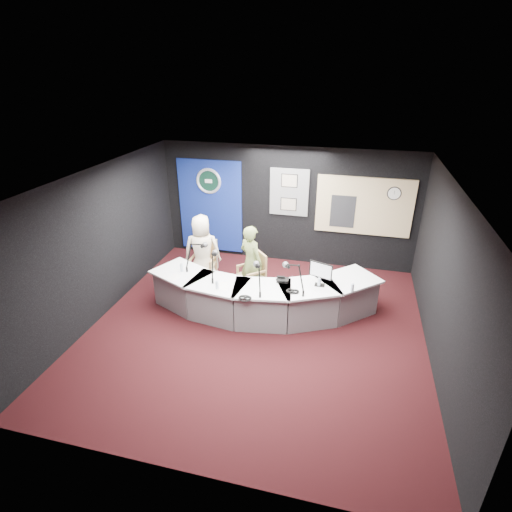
% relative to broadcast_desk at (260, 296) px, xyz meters
% --- Properties ---
extents(ground, '(6.00, 6.00, 0.00)m').
position_rel_broadcast_desk_xyz_m(ground, '(0.05, -0.55, -0.38)').
color(ground, black).
rests_on(ground, ground).
extents(ceiling, '(6.00, 6.00, 0.02)m').
position_rel_broadcast_desk_xyz_m(ceiling, '(0.05, -0.55, 2.42)').
color(ceiling, silver).
rests_on(ceiling, ground).
extents(wall_back, '(6.00, 0.02, 2.80)m').
position_rel_broadcast_desk_xyz_m(wall_back, '(0.05, 2.45, 1.02)').
color(wall_back, black).
rests_on(wall_back, ground).
extents(wall_front, '(6.00, 0.02, 2.80)m').
position_rel_broadcast_desk_xyz_m(wall_front, '(0.05, -3.55, 1.02)').
color(wall_front, black).
rests_on(wall_front, ground).
extents(wall_left, '(0.02, 6.00, 2.80)m').
position_rel_broadcast_desk_xyz_m(wall_left, '(-2.95, -0.55, 1.02)').
color(wall_left, black).
rests_on(wall_left, ground).
extents(wall_right, '(0.02, 6.00, 2.80)m').
position_rel_broadcast_desk_xyz_m(wall_right, '(3.05, -0.55, 1.02)').
color(wall_right, black).
rests_on(wall_right, ground).
extents(broadcast_desk, '(4.50, 1.90, 0.75)m').
position_rel_broadcast_desk_xyz_m(broadcast_desk, '(0.00, 0.00, 0.00)').
color(broadcast_desk, silver).
rests_on(broadcast_desk, ground).
extents(backdrop_panel, '(1.60, 0.05, 2.30)m').
position_rel_broadcast_desk_xyz_m(backdrop_panel, '(-1.85, 2.42, 0.88)').
color(backdrop_panel, navy).
rests_on(backdrop_panel, wall_back).
extents(agency_seal, '(0.63, 0.07, 0.63)m').
position_rel_broadcast_desk_xyz_m(agency_seal, '(-1.85, 2.38, 1.52)').
color(agency_seal, silver).
rests_on(agency_seal, backdrop_panel).
extents(seal_center, '(0.48, 0.01, 0.48)m').
position_rel_broadcast_desk_xyz_m(seal_center, '(-1.85, 2.38, 1.52)').
color(seal_center, black).
rests_on(seal_center, backdrop_panel).
extents(pinboard, '(0.90, 0.04, 1.10)m').
position_rel_broadcast_desk_xyz_m(pinboard, '(0.10, 2.42, 1.38)').
color(pinboard, slate).
rests_on(pinboard, wall_back).
extents(framed_photo_upper, '(0.34, 0.02, 0.27)m').
position_rel_broadcast_desk_xyz_m(framed_photo_upper, '(0.10, 2.39, 1.65)').
color(framed_photo_upper, gray).
rests_on(framed_photo_upper, pinboard).
extents(framed_photo_lower, '(0.34, 0.02, 0.27)m').
position_rel_broadcast_desk_xyz_m(framed_photo_lower, '(0.10, 2.39, 1.09)').
color(framed_photo_lower, gray).
rests_on(framed_photo_lower, pinboard).
extents(booth_window_frame, '(2.12, 0.06, 1.32)m').
position_rel_broadcast_desk_xyz_m(booth_window_frame, '(1.80, 2.42, 1.18)').
color(booth_window_frame, tan).
rests_on(booth_window_frame, wall_back).
extents(booth_glow, '(2.00, 0.02, 1.20)m').
position_rel_broadcast_desk_xyz_m(booth_glow, '(1.80, 2.41, 1.18)').
color(booth_glow, beige).
rests_on(booth_glow, booth_window_frame).
extents(equipment_rack, '(0.55, 0.02, 0.75)m').
position_rel_broadcast_desk_xyz_m(equipment_rack, '(1.35, 2.39, 1.03)').
color(equipment_rack, black).
rests_on(equipment_rack, booth_window_frame).
extents(wall_clock, '(0.28, 0.01, 0.28)m').
position_rel_broadcast_desk_xyz_m(wall_clock, '(2.40, 2.39, 1.52)').
color(wall_clock, white).
rests_on(wall_clock, booth_window_frame).
extents(armchair_left, '(0.54, 0.54, 0.92)m').
position_rel_broadcast_desk_xyz_m(armchair_left, '(-1.48, 0.82, 0.09)').
color(armchair_left, '#A47D4B').
rests_on(armchair_left, ground).
extents(armchair_right, '(0.68, 0.68, 0.85)m').
position_rel_broadcast_desk_xyz_m(armchair_right, '(-0.34, 0.59, 0.05)').
color(armchair_right, '#A47D4B').
rests_on(armchair_right, ground).
extents(draped_jacket, '(0.50, 0.12, 0.70)m').
position_rel_broadcast_desk_xyz_m(draped_jacket, '(-1.49, 1.07, 0.24)').
color(draped_jacket, gray).
rests_on(draped_jacket, armchair_left).
extents(person_man, '(0.89, 0.71, 1.60)m').
position_rel_broadcast_desk_xyz_m(person_man, '(-1.48, 0.82, 0.43)').
color(person_man, beige).
rests_on(person_man, ground).
extents(person_woman, '(0.68, 0.62, 1.57)m').
position_rel_broadcast_desk_xyz_m(person_woman, '(-0.34, 0.59, 0.41)').
color(person_woman, olive).
rests_on(person_woman, ground).
extents(computer_monitor, '(0.38, 0.15, 0.27)m').
position_rel_broadcast_desk_xyz_m(computer_monitor, '(1.11, 0.03, 0.70)').
color(computer_monitor, black).
rests_on(computer_monitor, broadcast_desk).
extents(desk_phone, '(0.23, 0.19, 0.05)m').
position_rel_broadcast_desk_xyz_m(desk_phone, '(0.42, 0.02, 0.40)').
color(desk_phone, black).
rests_on(desk_phone, broadcast_desk).
extents(headphones_near, '(0.19, 0.19, 0.03)m').
position_rel_broadcast_desk_xyz_m(headphones_near, '(0.67, -0.33, 0.39)').
color(headphones_near, black).
rests_on(headphones_near, broadcast_desk).
extents(headphones_far, '(0.24, 0.24, 0.04)m').
position_rel_broadcast_desk_xyz_m(headphones_far, '(-0.10, -0.75, 0.39)').
color(headphones_far, black).
rests_on(headphones_far, broadcast_desk).
extents(paper_stack, '(0.23, 0.29, 0.00)m').
position_rel_broadcast_desk_xyz_m(paper_stack, '(-1.61, -0.33, 0.38)').
color(paper_stack, white).
rests_on(paper_stack, broadcast_desk).
extents(notepad, '(0.29, 0.36, 0.00)m').
position_rel_broadcast_desk_xyz_m(notepad, '(-0.62, -0.44, 0.38)').
color(notepad, white).
rests_on(notepad, broadcast_desk).
extents(boom_mic_a, '(0.29, 0.72, 0.60)m').
position_rel_broadcast_desk_xyz_m(boom_mic_a, '(-1.38, 0.24, 0.68)').
color(boom_mic_a, black).
rests_on(boom_mic_a, broadcast_desk).
extents(boom_mic_b, '(0.26, 0.72, 0.60)m').
position_rel_broadcast_desk_xyz_m(boom_mic_b, '(-0.90, -0.07, 0.68)').
color(boom_mic_b, black).
rests_on(boom_mic_b, broadcast_desk).
extents(boom_mic_c, '(0.33, 0.70, 0.60)m').
position_rel_broadcast_desk_xyz_m(boom_mic_c, '(0.04, -0.35, 0.68)').
color(boom_mic_c, black).
rests_on(boom_mic_c, broadcast_desk).
extents(boom_mic_d, '(0.53, 0.59, 0.60)m').
position_rel_broadcast_desk_xyz_m(boom_mic_d, '(0.66, -0.19, 0.68)').
color(boom_mic_d, black).
rests_on(boom_mic_d, broadcast_desk).
extents(water_bottles, '(3.33, 0.61, 0.18)m').
position_rel_broadcast_desk_xyz_m(water_bottles, '(0.06, -0.27, 0.46)').
color(water_bottles, silver).
rests_on(water_bottles, broadcast_desk).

